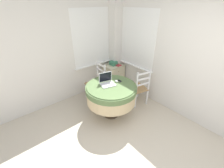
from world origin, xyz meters
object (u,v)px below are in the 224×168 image
Objects in this scene: storage_box at (113,63)px; laptop at (107,82)px; cell_phone at (120,81)px; book_on_cabinet at (117,65)px; computer_mouse at (116,81)px; corner_cabinet at (113,75)px; dining_chair_near_back_window at (97,82)px; round_dining_table at (111,92)px; dining_chair_near_right_window at (139,88)px.

laptop is at bearing -136.53° from storage_box.
cell_phone is 0.48× the size of book_on_cabinet.
corner_cabinet is at bearing 52.38° from computer_mouse.
storage_box is 0.12m from book_on_cabinet.
laptop is 0.83m from dining_chair_near_back_window.
cell_phone is at bearing -124.02° from corner_cabinet.
corner_cabinet is 3.50× the size of storage_box.
laptop is (-0.03, 0.10, 0.23)m from round_dining_table.
book_on_cabinet is at bearing 38.82° from laptop.
laptop is 1.33m from book_on_cabinet.
cell_phone is (0.30, -0.07, -0.05)m from laptop.
storage_box reaches higher than round_dining_table.
laptop is 0.36× the size of dining_chair_near_back_window.
book_on_cabinet is at bearing 47.50° from computer_mouse.
round_dining_table is 1.39m from corner_cabinet.
book_on_cabinet is (1.00, 0.93, 0.09)m from round_dining_table.
storage_box is (0.75, 0.97, -0.06)m from computer_mouse.
laptop is at bearing 166.65° from dining_chair_near_right_window.
laptop reaches higher than book_on_cabinet.
storage_box is (0.93, 1.02, 0.14)m from round_dining_table.
dining_chair_near_right_window is (0.62, -0.14, -0.35)m from computer_mouse.
storage_box is at bearing 52.49° from computer_mouse.
cell_phone reaches higher than corner_cabinet.
corner_cabinet is 2.80× the size of book_on_cabinet.
dining_chair_near_right_window is 1.41× the size of corner_cabinet.
round_dining_table reaches higher than corner_cabinet.
computer_mouse is 0.33× the size of book_on_cabinet.
corner_cabinet is (0.74, 0.20, -0.10)m from dining_chair_near_back_window.
dining_chair_near_right_window is 3.95× the size of book_on_cabinet.
dining_chair_near_right_window is at bearing -6.61° from round_dining_table.
cell_phone is at bearing -129.07° from book_on_cabinet.
computer_mouse is 0.09m from cell_phone.
dining_chair_near_back_window is at bearing -164.51° from storage_box.
dining_chair_near_back_window is (0.18, 0.81, -0.16)m from round_dining_table.
round_dining_table is 1.39m from storage_box.
cell_phone is (0.09, -0.01, -0.02)m from computer_mouse.
corner_cabinet is at bearing -118.27° from storage_box.
storage_box is at bearing 43.47° from laptop.
computer_mouse is at bearing -132.50° from book_on_cabinet.
dining_chair_near_back_window reaches higher than round_dining_table.
storage_box is at bearing 47.45° from round_dining_table.
round_dining_table is at bearing -74.92° from laptop.
dining_chair_near_right_window is at bearing -55.25° from dining_chair_near_back_window.
computer_mouse is at bearing 12.77° from round_dining_table.
round_dining_table is at bearing -167.23° from computer_mouse.
computer_mouse reaches higher than book_on_cabinet.
corner_cabinet is at bearing 83.87° from dining_chair_near_right_window.
dining_chair_near_right_window is (0.84, -0.20, -0.38)m from laptop.
computer_mouse reaches higher than round_dining_table.
laptop is 1.44× the size of book_on_cabinet.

